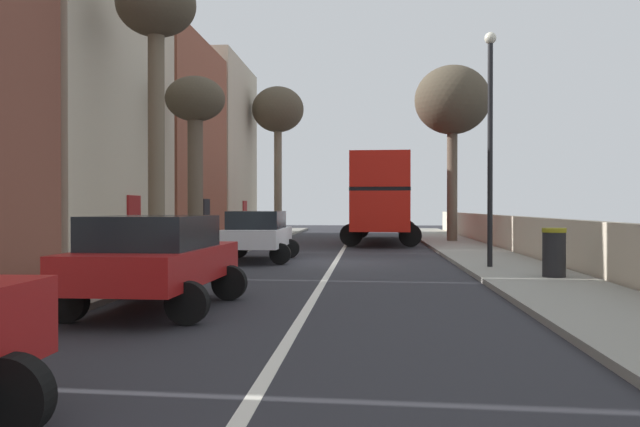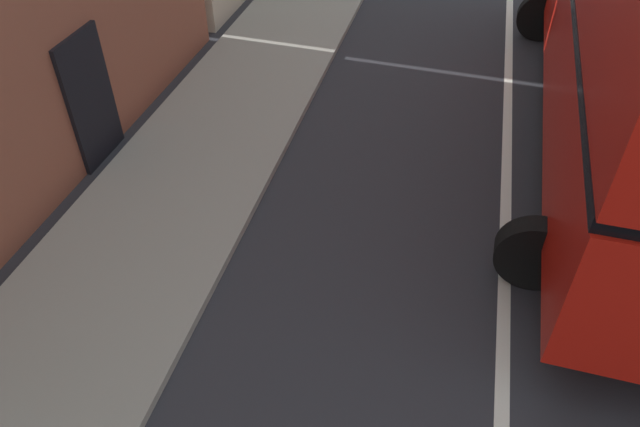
% 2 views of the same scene
% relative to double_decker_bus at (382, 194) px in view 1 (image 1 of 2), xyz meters
% --- Properties ---
extents(ground_plane, '(84.00, 84.00, 0.00)m').
position_rel_double_decker_bus_xyz_m(ground_plane, '(-1.70, -12.16, -2.36)').
color(ground_plane, '#28282D').
extents(road_centre_line, '(0.16, 54.00, 0.01)m').
position_rel_double_decker_bus_xyz_m(road_centre_line, '(-1.70, -12.16, -2.35)').
color(road_centre_line, silver).
rests_on(road_centre_line, ground).
extents(sidewalk_left, '(2.60, 60.00, 0.12)m').
position_rel_double_decker_bus_xyz_m(sidewalk_left, '(-6.60, -12.16, -2.30)').
color(sidewalk_left, gray).
rests_on(sidewalk_left, ground).
extents(sidewalk_right, '(2.60, 60.00, 0.12)m').
position_rel_double_decker_bus_xyz_m(sidewalk_right, '(3.20, -12.16, -2.30)').
color(sidewalk_right, gray).
rests_on(sidewalk_right, ground).
extents(terraced_houses_left, '(4.07, 47.62, 10.46)m').
position_rel_double_decker_bus_xyz_m(terraced_houses_left, '(-10.20, -11.97, 2.45)').
color(terraced_houses_left, beige).
rests_on(terraced_houses_left, ground).
extents(boundary_wall_right, '(0.36, 54.00, 1.39)m').
position_rel_double_decker_bus_xyz_m(boundary_wall_right, '(4.75, -12.16, -1.66)').
color(boundary_wall_right, beige).
rests_on(boundary_wall_right, ground).
extents(double_decker_bus, '(3.86, 11.44, 4.06)m').
position_rel_double_decker_bus_xyz_m(double_decker_bus, '(0.00, 0.00, 0.00)').
color(double_decker_bus, red).
rests_on(double_decker_bus, ground).
extents(parked_car_red_left_1, '(2.57, 4.28, 1.58)m').
position_rel_double_decker_bus_xyz_m(parked_car_red_left_1, '(-4.20, -22.18, -1.45)').
color(parked_car_red_left_1, '#AD1919').
rests_on(parked_car_red_left_1, ground).
extents(parked_car_white_left_2, '(2.42, 4.15, 1.60)m').
position_rel_double_decker_bus_xyz_m(parked_car_white_left_2, '(-4.20, -11.94, -1.44)').
color(parked_car_white_left_2, silver).
rests_on(parked_car_white_left_2, ground).
extents(street_tree_left_0, '(2.18, 2.18, 8.02)m').
position_rel_double_decker_bus_xyz_m(street_tree_left_0, '(-6.46, -15.14, 4.38)').
color(street_tree_left_0, brown).
rests_on(street_tree_left_0, sidewalk_left).
extents(street_tree_right_1, '(3.58, 3.58, 8.35)m').
position_rel_double_decker_bus_xyz_m(street_tree_right_1, '(3.31, -0.83, 4.35)').
color(street_tree_right_1, brown).
rests_on(street_tree_right_1, sidewalk_right).
extents(street_tree_left_2, '(3.27, 3.27, 9.23)m').
position_rel_double_decker_bus_xyz_m(street_tree_left_2, '(-6.41, 9.00, 5.33)').
color(street_tree_left_2, '#7A6B56').
rests_on(street_tree_left_2, sidewalk_left).
extents(street_tree_left_4, '(2.12, 2.12, 6.25)m').
position_rel_double_decker_bus_xyz_m(street_tree_left_4, '(-6.81, -9.69, 2.71)').
color(street_tree_left_4, brown).
rests_on(street_tree_left_4, sidewalk_left).
extents(lamppost_right, '(0.32, 0.32, 6.31)m').
position_rel_double_decker_bus_xyz_m(lamppost_right, '(2.60, -14.78, 1.45)').
color(lamppost_right, black).
rests_on(lamppost_right, sidewalk_right).
extents(litter_bin_right, '(0.55, 0.55, 1.13)m').
position_rel_double_decker_bus_xyz_m(litter_bin_right, '(3.60, -17.34, -1.67)').
color(litter_bin_right, black).
rests_on(litter_bin_right, sidewalk_right).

